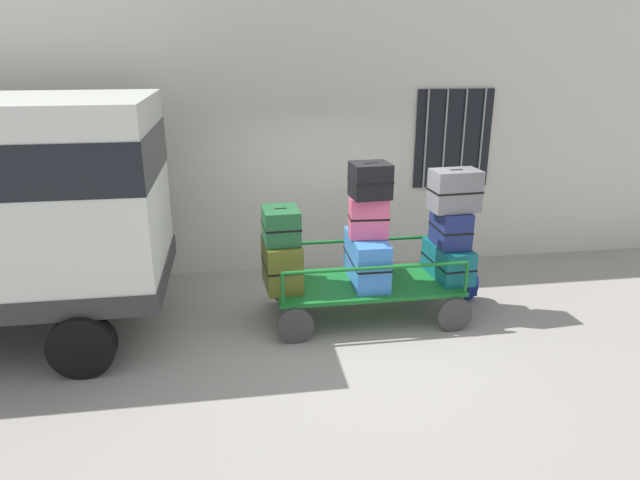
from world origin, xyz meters
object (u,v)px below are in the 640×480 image
suitcase_midleft_middle (369,217)px  suitcase_midleft_top (370,180)px  luggage_cart (366,288)px  suitcase_left_bottom (282,264)px  backpack (470,285)px  suitcase_midleft_bottom (367,259)px  suitcase_center_top (455,190)px  suitcase_center_bottom (448,261)px  suitcase_left_middle (281,225)px  suitcase_center_middle (451,227)px

suitcase_midleft_middle → suitcase_midleft_top: (0.00, -0.03, 0.47)m
luggage_cart → suitcase_left_bottom: (-1.09, 0.03, 0.39)m
luggage_cart → backpack: luggage_cart is taller
suitcase_midleft_bottom → suitcase_midleft_middle: (-0.00, -0.04, 0.57)m
suitcase_left_bottom → backpack: bearing=5.4°
suitcase_midleft_middle → backpack: 1.94m
suitcase_midleft_bottom → suitcase_center_top: suitcase_center_top is taller
suitcase_midleft_middle → suitcase_center_top: (1.09, -0.02, 0.31)m
suitcase_midleft_bottom → suitcase_center_bottom: suitcase_midleft_bottom is taller
suitcase_center_bottom → backpack: size_ratio=1.90×
luggage_cart → suitcase_midleft_bottom: suitcase_midleft_bottom is taller
suitcase_left_middle → suitcase_center_middle: size_ratio=0.96×
suitcase_midleft_middle → suitcase_center_middle: bearing=1.2°
suitcase_midleft_top → suitcase_left_middle: bearing=177.3°
suitcase_midleft_top → suitcase_center_middle: 1.28m
suitcase_center_middle → suitcase_center_top: size_ratio=0.93×
suitcase_midleft_top → suitcase_center_top: 1.10m
backpack → suitcase_center_bottom: bearing=-149.6°
suitcase_left_middle → suitcase_center_top: 2.20m
suitcase_center_middle → suitcase_center_top: (0.00, -0.04, 0.50)m
luggage_cart → suitcase_left_middle: size_ratio=4.35×
suitcase_left_bottom → suitcase_center_bottom: (2.17, -0.02, -0.08)m
suitcase_left_middle → backpack: suitcase_left_middle is taller
suitcase_midleft_middle → suitcase_midleft_top: bearing=-90.0°
suitcase_center_bottom → luggage_cart: bearing=-179.2°
suitcase_left_middle → suitcase_center_bottom: bearing=-0.1°
suitcase_left_middle → suitcase_midleft_top: 1.21m
suitcase_midleft_bottom → suitcase_center_top: 1.39m
suitcase_left_bottom → luggage_cart: bearing=-1.6°
suitcase_left_bottom → suitcase_midleft_middle: size_ratio=1.43×
suitcase_center_bottom → backpack: 0.72m
luggage_cart → suitcase_midleft_bottom: (0.00, 0.03, 0.39)m
luggage_cart → backpack: bearing=10.3°
luggage_cart → backpack: 1.58m
suitcase_center_bottom → suitcase_center_top: suitcase_center_top is taller
suitcase_midleft_bottom → backpack: size_ratio=2.17×
suitcase_midleft_middle → backpack: size_ratio=1.18×
suitcase_midleft_bottom → suitcase_midleft_top: bearing=-90.0°
suitcase_left_bottom → suitcase_midleft_middle: suitcase_midleft_middle is taller
luggage_cart → suitcase_center_top: suitcase_center_top is taller
suitcase_midleft_top → backpack: bearing=11.5°
suitcase_center_bottom → suitcase_center_top: bearing=-90.0°
suitcase_left_bottom → suitcase_left_middle: bearing=-90.0°
suitcase_left_middle → suitcase_center_bottom: size_ratio=0.67×
suitcase_left_bottom → suitcase_midleft_bottom: size_ratio=0.78×
suitcase_midleft_top → suitcase_center_bottom: suitcase_midleft_top is taller
suitcase_left_bottom → suitcase_center_middle: (2.17, -0.01, 0.38)m
suitcase_center_bottom → backpack: suitcase_center_bottom is taller
suitcase_midleft_middle → suitcase_center_middle: suitcase_midleft_middle is taller
suitcase_midleft_middle → suitcase_center_bottom: (1.09, 0.02, -0.65)m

